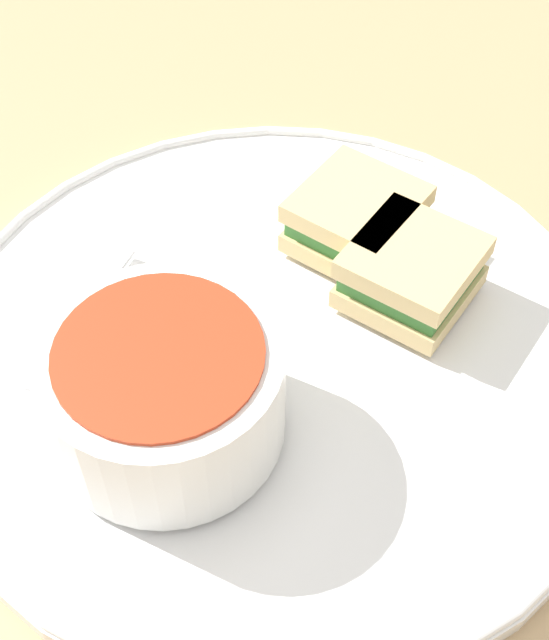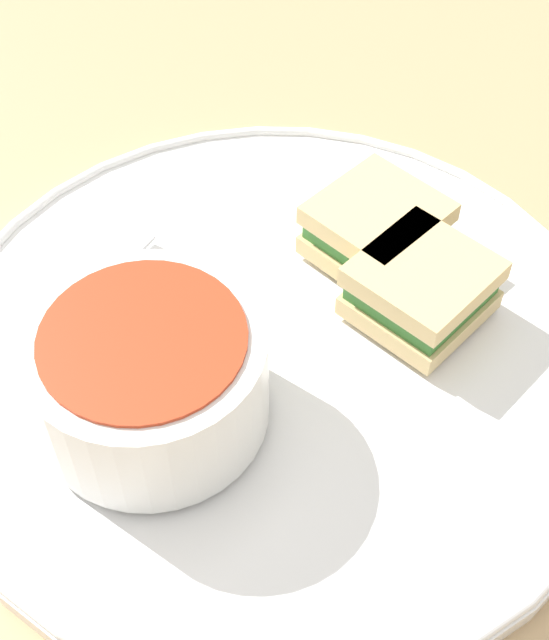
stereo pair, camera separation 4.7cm
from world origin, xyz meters
name	(u,v)px [view 1 (the left image)]	position (x,y,z in m)	size (l,w,h in m)	color
ground_plane	(275,357)	(0.00, 0.00, 0.00)	(2.40, 2.40, 0.00)	tan
plate	(275,348)	(0.00, 0.00, 0.01)	(0.38, 0.38, 0.02)	white
soup_bowl	(164,390)	(0.01, 0.08, 0.05)	(0.12, 0.12, 0.06)	white
spoon	(52,354)	(0.09, 0.07, 0.02)	(0.03, 0.11, 0.01)	silver
sandwich_half_near	(412,272)	(-0.05, -0.07, 0.03)	(0.07, 0.07, 0.04)	#DBBC7F
sandwich_half_far	(354,218)	(0.00, -0.09, 0.03)	(0.07, 0.07, 0.04)	#DBBC7F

